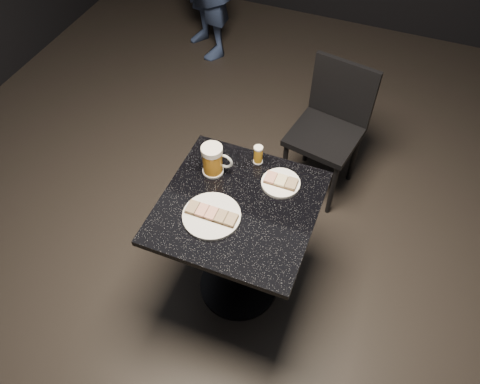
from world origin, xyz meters
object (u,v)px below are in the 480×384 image
plate_small (281,183)px  beer_mug (213,160)px  chair (331,123)px  plate_large (212,216)px  table (239,235)px  beer_tumbler (258,155)px

plate_small → beer_mug: (-0.32, -0.04, 0.07)m
beer_mug → chair: bearing=64.1°
plate_large → table: bearing=50.6°
plate_large → beer_tumbler: 0.40m
beer_mug → chair: size_ratio=0.18×
plate_large → plate_small: 0.37m
plate_small → plate_large: bearing=-127.3°
table → plate_small: bearing=53.8°
plate_large → plate_small: same height
plate_large → chair: chair is taller
plate_large → beer_mug: (-0.10, 0.25, 0.07)m
table → plate_large: bearing=-129.4°
plate_large → beer_mug: beer_mug is taller
plate_large → chair: (0.30, 1.07, -0.26)m
plate_small → beer_tumbler: (-0.15, 0.10, 0.04)m
chair → plate_small: bearing=-95.6°
plate_small → table: (-0.14, -0.19, -0.25)m
plate_large → chair: size_ratio=0.30×
plate_large → beer_mug: size_ratio=1.64×
plate_large → table: size_ratio=0.35×
plate_large → plate_small: bearing=52.7°
beer_mug → beer_tumbler: (0.17, 0.14, -0.03)m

